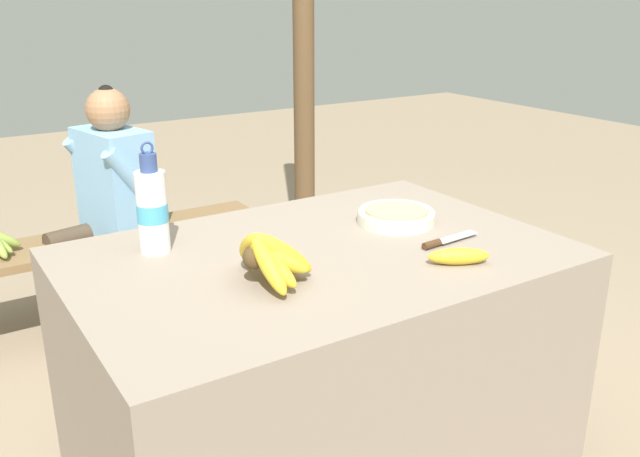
% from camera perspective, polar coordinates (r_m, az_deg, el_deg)
% --- Properties ---
extents(market_counter, '(1.26, 0.85, 0.76)m').
position_cam_1_polar(market_counter, '(1.92, -0.16, -12.56)').
color(market_counter, gray).
rests_on(market_counter, ground_plane).
extents(banana_bunch_ripe, '(0.18, 0.28, 0.14)m').
position_cam_1_polar(banana_bunch_ripe, '(1.55, -4.44, -2.22)').
color(banana_bunch_ripe, '#4C381E').
rests_on(banana_bunch_ripe, market_counter).
extents(serving_bowl, '(0.23, 0.23, 0.04)m').
position_cam_1_polar(serving_bowl, '(1.97, 6.43, 1.12)').
color(serving_bowl, silver).
rests_on(serving_bowl, market_counter).
extents(water_bottle, '(0.08, 0.08, 0.29)m').
position_cam_1_polar(water_bottle, '(1.76, -13.94, 1.55)').
color(water_bottle, white).
rests_on(water_bottle, market_counter).
extents(loose_banana_front, '(0.15, 0.11, 0.04)m').
position_cam_1_polar(loose_banana_front, '(1.69, 11.60, -2.30)').
color(loose_banana_front, gold).
rests_on(loose_banana_front, market_counter).
extents(knife, '(0.19, 0.04, 0.02)m').
position_cam_1_polar(knife, '(1.82, 10.25, -1.06)').
color(knife, '#BCBCC1').
rests_on(knife, market_counter).
extents(wooden_bench, '(1.49, 0.32, 0.40)m').
position_cam_1_polar(wooden_bench, '(3.07, -18.27, -1.84)').
color(wooden_bench, brown).
rests_on(wooden_bench, ground_plane).
extents(seated_vendor, '(0.45, 0.42, 1.04)m').
position_cam_1_polar(seated_vendor, '(2.96, -17.56, 2.77)').
color(seated_vendor, '#473828').
rests_on(seated_vendor, ground_plane).
extents(support_post_far, '(0.11, 0.11, 2.38)m').
position_cam_1_polar(support_post_far, '(3.61, -1.40, 16.10)').
color(support_post_far, brown).
rests_on(support_post_far, ground_plane).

